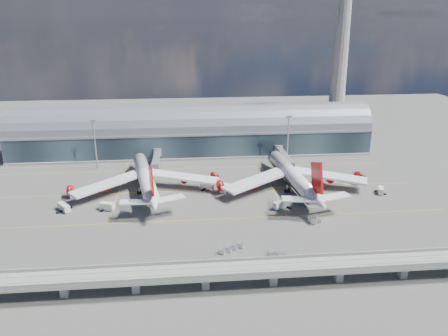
{
  "coord_description": "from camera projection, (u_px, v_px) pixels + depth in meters",
  "views": [
    {
      "loc": [
        -4.98,
        -163.45,
        75.91
      ],
      "look_at": [
        11.64,
        10.0,
        14.0
      ],
      "focal_mm": 35.0,
      "sensor_mm": 36.0,
      "label": 1
    }
  ],
  "objects": [
    {
      "name": "service_truck_3",
      "position": [
        381.0,
        190.0,
        194.36
      ],
      "size": [
        4.09,
        6.05,
        2.73
      ],
      "rotation": [
        0.0,
        0.0,
        -0.38
      ],
      "color": "silver",
      "rests_on": "ground"
    },
    {
      "name": "service_truck_4",
      "position": [
        224.0,
        188.0,
        196.14
      ],
      "size": [
        4.63,
        6.08,
        3.2
      ],
      "rotation": [
        0.0,
        0.0,
        -0.43
      ],
      "color": "silver",
      "rests_on": "ground"
    },
    {
      "name": "jet_bridge_right",
      "position": [
        284.0,
        156.0,
        229.69
      ],
      "size": [
        4.4,
        32.0,
        7.25
      ],
      "color": "gray",
      "rests_on": "ground"
    },
    {
      "name": "service_truck_2",
      "position": [
        283.0,
        204.0,
        179.87
      ],
      "size": [
        8.74,
        5.97,
        3.09
      ],
      "rotation": [
        0.0,
        0.0,
        2.03
      ],
      "color": "silver",
      "rests_on": "ground"
    },
    {
      "name": "control_tower",
      "position": [
        340.0,
        59.0,
        247.38
      ],
      "size": [
        19.0,
        19.0,
        103.0
      ],
      "color": "gray",
      "rests_on": "ground"
    },
    {
      "name": "ground",
      "position": [
        198.0,
        209.0,
        179.18
      ],
      "size": [
        500.0,
        500.0,
        0.0
      ],
      "primitive_type": "plane",
      "color": "#474744",
      "rests_on": "ground"
    },
    {
      "name": "cargo_train_0",
      "position": [
        232.0,
        249.0,
        147.38
      ],
      "size": [
        9.47,
        5.74,
        1.63
      ],
      "rotation": [
        0.0,
        0.0,
        1.11
      ],
      "color": "gray",
      "rests_on": "ground"
    },
    {
      "name": "airliner_right",
      "position": [
        293.0,
        177.0,
        197.15
      ],
      "size": [
        70.22,
        73.41,
        23.28
      ],
      "rotation": [
        0.0,
        0.0,
        0.08
      ],
      "color": "white",
      "rests_on": "ground"
    },
    {
      "name": "jet_bridge_left",
      "position": [
        156.0,
        158.0,
        225.53
      ],
      "size": [
        4.4,
        28.0,
        7.25
      ],
      "color": "gray",
      "rests_on": "ground"
    },
    {
      "name": "service_truck_1",
      "position": [
        107.0,
        206.0,
        177.71
      ],
      "size": [
        6.13,
        4.25,
        3.25
      ],
      "rotation": [
        0.0,
        0.0,
        1.24
      ],
      "color": "silver",
      "rests_on": "ground"
    },
    {
      "name": "service_truck_5",
      "position": [
        207.0,
        186.0,
        198.71
      ],
      "size": [
        6.87,
        5.67,
        3.17
      ],
      "rotation": [
        0.0,
        0.0,
        1.0
      ],
      "color": "silver",
      "rests_on": "ground"
    },
    {
      "name": "service_truck_0",
      "position": [
        64.0,
        207.0,
        177.01
      ],
      "size": [
        6.38,
        7.17,
        3.01
      ],
      "rotation": [
        0.0,
        0.0,
        0.67
      ],
      "color": "silver",
      "rests_on": "ground"
    },
    {
      "name": "cargo_train_2",
      "position": [
        316.0,
        221.0,
        166.94
      ],
      "size": [
        5.34,
        3.52,
        1.74
      ],
      "rotation": [
        0.0,
        0.0,
        1.16
      ],
      "color": "gray",
      "rests_on": "ground"
    },
    {
      "name": "airliner_left",
      "position": [
        146.0,
        179.0,
        194.48
      ],
      "size": [
        67.74,
        71.3,
        21.79
      ],
      "rotation": [
        0.0,
        0.0,
        0.17
      ],
      "color": "white",
      "rests_on": "ground"
    },
    {
      "name": "guideway",
      "position": [
        205.0,
        273.0,
        125.82
      ],
      "size": [
        220.0,
        8.5,
        7.2
      ],
      "color": "gray",
      "rests_on": "ground"
    },
    {
      "name": "cargo_train_1",
      "position": [
        284.0,
        256.0,
        142.34
      ],
      "size": [
        11.39,
        6.2,
        1.93
      ],
      "rotation": [
        0.0,
        0.0,
        1.97
      ],
      "color": "gray",
      "rests_on": "ground"
    },
    {
      "name": "floodlight_mast_right",
      "position": [
        288.0,
        138.0,
        230.7
      ],
      "size": [
        3.0,
        0.7,
        25.7
      ],
      "color": "gray",
      "rests_on": "ground"
    },
    {
      "name": "terminal",
      "position": [
        192.0,
        133.0,
        248.53
      ],
      "size": [
        200.0,
        30.0,
        28.0
      ],
      "color": "#1F2B34",
      "rests_on": "ground"
    },
    {
      "name": "floodlight_mast_left",
      "position": [
        95.0,
        143.0,
        221.71
      ],
      "size": [
        3.0,
        0.7,
        25.7
      ],
      "color": "gray",
      "rests_on": "ground"
    },
    {
      "name": "taxi_lines",
      "position": [
        196.0,
        189.0,
        199.91
      ],
      "size": [
        200.0,
        80.12,
        0.01
      ],
      "color": "gold",
      "rests_on": "ground"
    }
  ]
}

